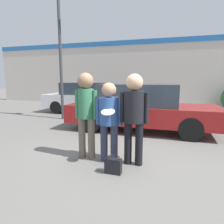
{
  "coord_description": "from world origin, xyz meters",
  "views": [
    {
      "loc": [
        1.11,
        -4.06,
        1.69
      ],
      "look_at": [
        -0.13,
        -0.08,
        1.0
      ],
      "focal_mm": 32.0,
      "sensor_mm": 36.0,
      "label": 1
    }
  ],
  "objects": [
    {
      "name": "parked_car_far",
      "position": [
        -3.03,
        5.2,
        0.75
      ],
      "size": [
        4.35,
        1.86,
        1.51
      ],
      "color": "silver",
      "rests_on": "ground"
    },
    {
      "name": "person_middle_with_frisbee",
      "position": [
        -0.13,
        -0.29,
        0.97
      ],
      "size": [
        0.57,
        0.6,
        1.62
      ],
      "color": "#2D3347",
      "rests_on": "ground"
    },
    {
      "name": "parked_car_near",
      "position": [
        0.08,
        2.43,
        0.76
      ],
      "size": [
        4.78,
        1.79,
        1.53
      ],
      "color": "maroon",
      "rests_on": "ground"
    },
    {
      "name": "handbag",
      "position": [
        0.12,
        -0.81,
        0.15
      ],
      "size": [
        0.3,
        0.23,
        0.31
      ],
      "color": "black",
      "rests_on": "ground"
    },
    {
      "name": "person_left",
      "position": [
        -0.65,
        -0.26,
        1.1
      ],
      "size": [
        0.5,
        0.33,
        1.82
      ],
      "color": "#665B4C",
      "rests_on": "ground"
    },
    {
      "name": "person_right",
      "position": [
        0.39,
        -0.31,
        1.09
      ],
      "size": [
        0.57,
        0.4,
        1.79
      ],
      "color": "black",
      "rests_on": "ground"
    },
    {
      "name": "storefront_building",
      "position": [
        0.0,
        9.03,
        2.1
      ],
      "size": [
        24.0,
        0.22,
        4.15
      ],
      "color": "beige",
      "rests_on": "ground"
    },
    {
      "name": "street_lamp",
      "position": [
        -3.14,
        3.36,
        3.39
      ],
      "size": [
        1.43,
        0.35,
        5.45
      ],
      "color": "#38383D",
      "rests_on": "ground"
    },
    {
      "name": "ground_plane",
      "position": [
        0.0,
        0.0,
        0.0
      ],
      "size": [
        56.0,
        56.0,
        0.0
      ],
      "primitive_type": "plane",
      "color": "#66635E"
    }
  ]
}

